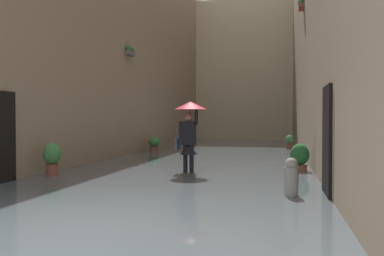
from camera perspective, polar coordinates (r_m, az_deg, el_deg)
The scene contains 10 objects.
ground_plane at distance 16.80m, azimuth 3.74°, elevation -4.07°, with size 60.33×60.33×0.00m, color gray.
flood_water at distance 16.79m, azimuth 3.74°, elevation -3.91°, with size 7.93×30.13×0.09m, color #515B60.
building_facade_right at distance 18.49m, azimuth -10.50°, elevation 14.63°, with size 2.04×28.13×11.69m.
building_facade_far at distance 29.83m, azimuth 7.74°, elevation 8.33°, with size 10.73×1.80×10.52m, color beige.
person_wading at distance 10.54m, azimuth -0.41°, elevation 0.62°, with size 0.91×0.91×2.12m.
potted_plant_near_right at distance 10.60m, azimuth -20.01°, elevation -4.19°, with size 0.45×0.45×0.95m.
potted_plant_near_left at distance 20.09m, azimuth 14.23°, elevation -2.04°, with size 0.42×0.42×0.79m.
potted_plant_mid_left at distance 11.39m, azimuth 15.66°, elevation -4.23°, with size 0.53×0.53×0.87m.
potted_plant_far_right at distance 17.94m, azimuth -5.66°, elevation -2.43°, with size 0.52×0.52×0.76m.
mooring_bollard at distance 7.62m, azimuth 14.49°, elevation -7.36°, with size 0.26×0.26×0.82m.
Camera 1 is at (-2.64, 4.45, 1.53)m, focal length 36.05 mm.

